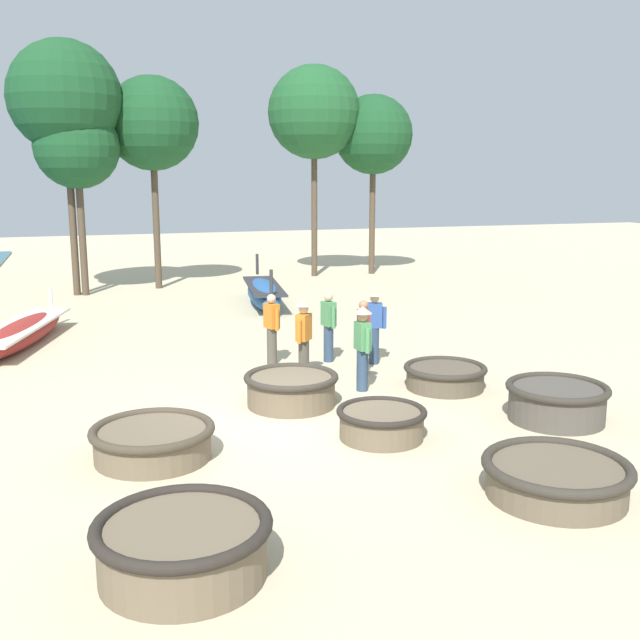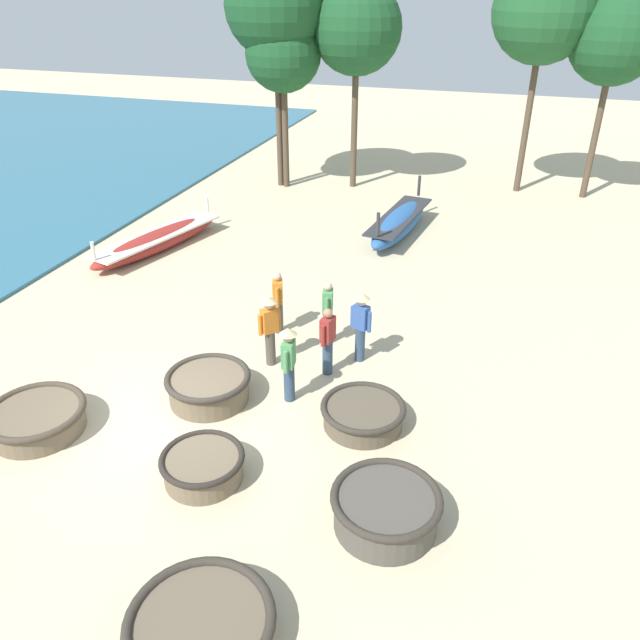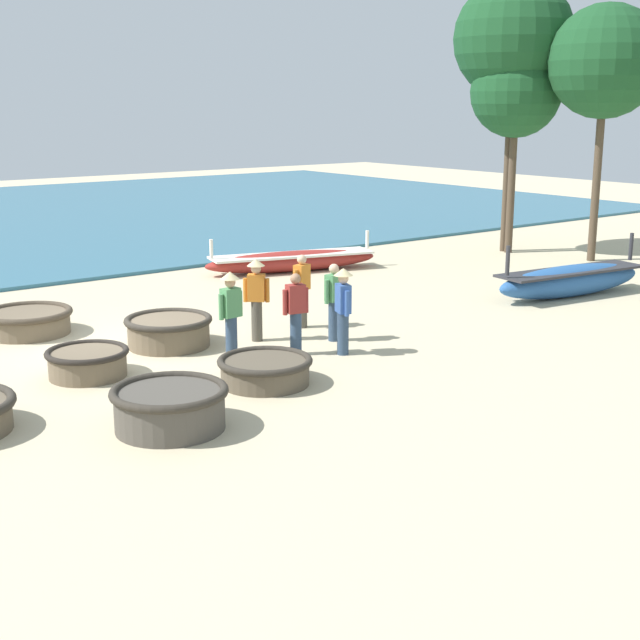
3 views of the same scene
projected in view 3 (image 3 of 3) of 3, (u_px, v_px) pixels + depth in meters
ground_plane at (119, 349)px, 17.34m from camera, size 80.00×80.00×0.00m
coracle_center at (170, 406)px, 13.01m from camera, size 1.74×1.74×0.64m
coracle_front_right at (87, 362)px, 15.53m from camera, size 1.45×1.45×0.50m
coracle_tilted at (169, 330)px, 17.46m from camera, size 1.72×1.72×0.60m
coracle_beside_post at (265, 369)px, 15.12m from camera, size 1.63×1.63×0.47m
coracle_upturned at (27, 321)px, 18.40m from camera, size 1.85×1.85×0.52m
long_boat_blue_hull at (570, 280)px, 21.97m from camera, size 1.50×4.61×1.42m
long_boat_red_hull at (292, 261)px, 25.25m from camera, size 2.31×5.17×1.04m
fisherman_crouching at (256, 294)px, 17.71m from camera, size 0.39×0.42×1.67m
fisherman_with_hat at (296, 312)px, 16.75m from camera, size 0.28×0.52×1.57m
fisherman_by_coracle at (343, 305)px, 16.74m from camera, size 0.50×0.36×1.67m
fisherman_standing_left at (334, 300)px, 17.75m from camera, size 0.29×0.52×1.57m
fisherman_standing_right at (302, 289)px, 18.81m from camera, size 0.32×0.51×1.57m
fisherman_hauling at (231, 310)px, 16.39m from camera, size 0.36×0.53×1.67m
tree_left_mid at (516, 93)px, 27.33m from camera, size 2.81×2.81×6.40m
tree_leftmost at (514, 39)px, 27.23m from camera, size 3.69×3.69×8.42m
tree_center at (605, 62)px, 25.65m from camera, size 3.27×3.27×7.46m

